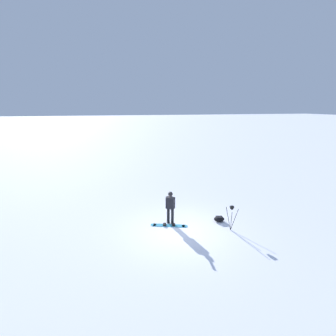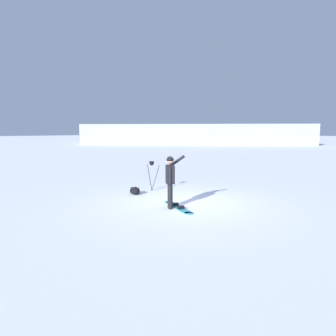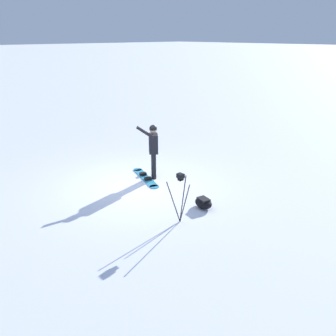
# 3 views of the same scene
# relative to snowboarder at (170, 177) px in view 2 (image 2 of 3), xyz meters

# --- Properties ---
(ground_plane) EXTENTS (300.00, 300.00, 0.00)m
(ground_plane) POSITION_rel_snowboarder_xyz_m (0.76, 0.17, -1.01)
(ground_plane) COLOR white
(snowboarder) EXTENTS (0.76, 0.48, 1.69)m
(snowboarder) POSITION_rel_snowboarder_xyz_m (0.00, 0.00, 0.00)
(snowboarder) COLOR black
(snowboarder) RESTS_ON ground_plane
(snowboard) EXTENTS (0.80, 1.71, 0.10)m
(snowboard) POSITION_rel_snowboarder_xyz_m (0.22, -0.13, -0.99)
(snowboard) COLOR teal
(snowboard) RESTS_ON ground_plane
(gear_bag_large) EXTENTS (0.47, 0.59, 0.26)m
(gear_bag_large) POSITION_rel_snowboarder_xyz_m (0.43, 2.44, -0.87)
(gear_bag_large) COLOR black
(gear_bag_large) RESTS_ON ground_plane
(camera_tripod) EXTENTS (0.63, 0.50, 1.22)m
(camera_tripod) POSITION_rel_snowboarder_xyz_m (1.38, 2.56, -0.13)
(camera_tripod) COLOR #262628
(camera_tripod) RESTS_ON ground_plane
(distant_ridge) EXTENTS (38.08, 40.50, 3.61)m
(distant_ridge) POSITION_rel_snowboarder_xyz_m (37.13, 31.90, 0.80)
(distant_ridge) COLOR #959CB9
(distant_ridge) RESTS_ON ground_plane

